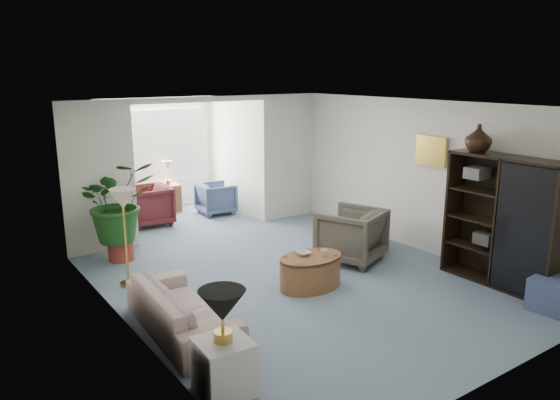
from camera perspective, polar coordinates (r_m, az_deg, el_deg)
floor at (r=7.71m, az=2.59°, el=-8.84°), size 6.00×6.00×0.00m
sunroom_floor at (r=11.06m, az=-10.46°, el=-2.03°), size 2.60×2.60×0.00m
back_pier_left at (r=9.13m, az=-18.74°, el=2.21°), size 1.20×0.12×2.50m
back_pier_right at (r=10.80m, az=0.96°, el=4.60°), size 1.20×0.12×2.50m
back_header at (r=9.68m, az=-8.31°, el=10.57°), size 2.60×0.12×0.10m
window_pane at (r=11.76m, az=-12.97°, el=5.74°), size 2.20×0.02×1.50m
window_blinds at (r=11.73m, az=-12.92°, el=5.73°), size 2.20×0.02×1.50m
framed_picture at (r=8.87m, az=15.88°, el=5.05°), size 0.04×0.50×0.40m
sofa at (r=6.38m, az=-10.44°, el=-11.36°), size 0.84×1.92×0.55m
end_table at (r=5.23m, az=-6.01°, el=-17.29°), size 0.51×0.51×0.53m
table_lamp at (r=4.94m, az=-6.19°, el=-11.15°), size 0.44×0.44×0.30m
floor_lamp at (r=7.56m, az=-16.42°, el=0.11°), size 0.36×0.36×0.28m
coffee_table at (r=7.51m, az=3.28°, el=-7.63°), size 0.98×0.98×0.45m
coffee_bowl at (r=7.47m, az=2.52°, el=-5.70°), size 0.21×0.21×0.05m
coffee_cup at (r=7.43m, az=4.70°, el=-5.64°), size 0.11×0.11×0.10m
wingback_chair at (r=8.51m, az=7.59°, el=-3.72°), size 1.18×1.20×0.85m
side_table_dark at (r=9.22m, az=9.52°, el=-3.24°), size 0.51×0.41×0.60m
entertainment_cabinet at (r=8.00m, az=22.68°, el=-2.16°), size 0.44×1.65×1.83m
cabinet_urn at (r=8.06m, az=20.41°, el=6.21°), size 0.37×0.37×0.39m
ottoman at (r=7.63m, az=27.28°, el=-8.97°), size 0.57×0.57×0.42m
plant_pot at (r=8.92m, az=-16.61°, el=-5.15°), size 0.40×0.40×0.32m
house_plant at (r=8.70m, az=-16.96°, el=-0.15°), size 1.15×1.00×1.28m
sunroom_chair_blue at (r=11.32m, az=-6.84°, el=0.17°), size 0.77×0.75×0.65m
sunroom_chair_maroon at (r=10.71m, az=-13.93°, el=-0.58°), size 0.92×0.90×0.78m
sunroom_table at (r=11.68m, az=-11.82°, el=0.20°), size 0.50×0.41×0.58m
shelf_clutter at (r=7.92m, az=22.15°, el=0.19°), size 0.30×1.05×1.06m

